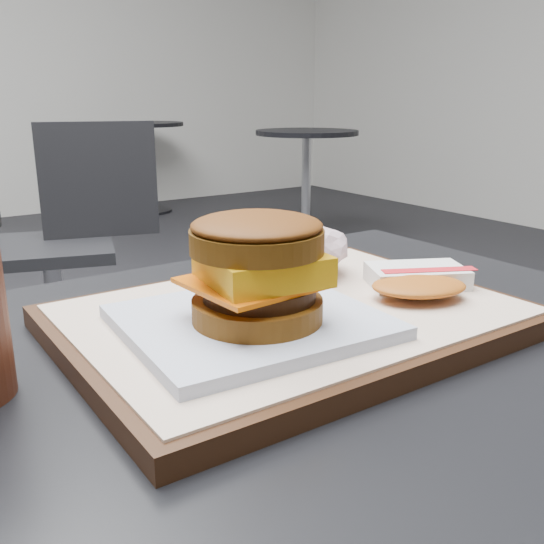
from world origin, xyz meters
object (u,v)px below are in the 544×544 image
Objects in this scene: breakfast_sandwich at (256,282)px; crumpled_wrapper at (293,249)px; hash_brown at (418,280)px; serving_tray at (292,318)px; neighbor_chair at (68,232)px.

crumpled_wrapper is (0.11, 0.11, -0.01)m from breakfast_sandwich.
hash_brown is at bearing -0.72° from breakfast_sandwich.
serving_tray is 1.74m from neighbor_chair.
neighbor_chair is (0.29, 1.70, -0.27)m from serving_tray.
breakfast_sandwich reaches higher than hash_brown.
neighbor_chair is (0.16, 1.73, -0.29)m from hash_brown.
crumpled_wrapper is (-0.07, 0.11, 0.02)m from hash_brown.
crumpled_wrapper is 0.14× the size of neighbor_chair.
breakfast_sandwich is 0.18m from hash_brown.
hash_brown is at bearing -13.37° from serving_tray.
breakfast_sandwich is 0.15m from crumpled_wrapper.
hash_brown is (0.12, -0.03, 0.02)m from serving_tray.
neighbor_chair is (0.34, 1.72, -0.32)m from breakfast_sandwich.
serving_tray is 3.08× the size of crumpled_wrapper.
hash_brown is 0.13m from crumpled_wrapper.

